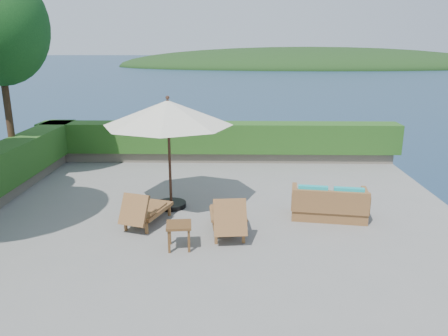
{
  "coord_description": "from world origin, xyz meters",
  "views": [
    {
      "loc": [
        0.52,
        -9.24,
        3.94
      ],
      "look_at": [
        0.3,
        0.8,
        1.1
      ],
      "focal_mm": 35.0,
      "sensor_mm": 36.0,
      "label": 1
    }
  ],
  "objects_px": {
    "lounge_right": "(228,217)",
    "wicker_loveseat": "(329,205)",
    "patio_umbrella": "(168,114)",
    "lounge_left": "(145,210)",
    "side_table": "(179,228)"
  },
  "relations": [
    {
      "from": "lounge_right",
      "to": "wicker_loveseat",
      "type": "relative_size",
      "value": 0.92
    },
    {
      "from": "patio_umbrella",
      "to": "lounge_left",
      "type": "height_order",
      "value": "patio_umbrella"
    },
    {
      "from": "lounge_left",
      "to": "lounge_right",
      "type": "height_order",
      "value": "lounge_right"
    },
    {
      "from": "lounge_left",
      "to": "patio_umbrella",
      "type": "bearing_deg",
      "value": 88.0
    },
    {
      "from": "lounge_right",
      "to": "side_table",
      "type": "distance_m",
      "value": 1.19
    },
    {
      "from": "lounge_right",
      "to": "side_table",
      "type": "height_order",
      "value": "lounge_right"
    },
    {
      "from": "patio_umbrella",
      "to": "lounge_right",
      "type": "bearing_deg",
      "value": -47.96
    },
    {
      "from": "lounge_right",
      "to": "wicker_loveseat",
      "type": "bearing_deg",
      "value": 16.55
    },
    {
      "from": "lounge_right",
      "to": "wicker_loveseat",
      "type": "xyz_separation_m",
      "value": [
        2.36,
        0.96,
        -0.06
      ]
    },
    {
      "from": "lounge_left",
      "to": "side_table",
      "type": "height_order",
      "value": "lounge_left"
    },
    {
      "from": "wicker_loveseat",
      "to": "lounge_left",
      "type": "bearing_deg",
      "value": -164.79
    },
    {
      "from": "lounge_left",
      "to": "side_table",
      "type": "relative_size",
      "value": 2.96
    },
    {
      "from": "side_table",
      "to": "patio_umbrella",
      "type": "bearing_deg",
      "value": 101.86
    },
    {
      "from": "patio_umbrella",
      "to": "lounge_right",
      "type": "distance_m",
      "value": 2.92
    },
    {
      "from": "patio_umbrella",
      "to": "wicker_loveseat",
      "type": "distance_m",
      "value": 4.36
    }
  ]
}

